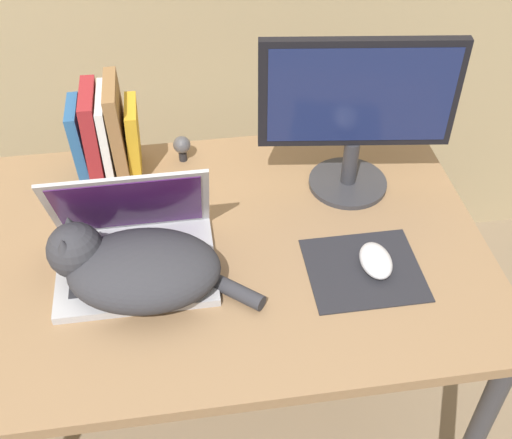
% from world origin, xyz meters
% --- Properties ---
extents(desk, '(1.23, 0.78, 0.73)m').
position_xyz_m(desk, '(0.00, 0.39, 0.65)').
color(desk, '#93704C').
rests_on(desk, ground_plane).
extents(laptop, '(0.32, 0.24, 0.24)m').
position_xyz_m(laptop, '(-0.13, 0.36, 0.77)').
color(laptop, '#B7B7BC').
rests_on(laptop, desk).
extents(cat, '(0.41, 0.24, 0.15)m').
position_xyz_m(cat, '(-0.13, 0.29, 0.79)').
color(cat, '#333338').
rests_on(cat, desk).
extents(external_monitor, '(0.43, 0.18, 0.38)m').
position_xyz_m(external_monitor, '(0.37, 0.55, 0.93)').
color(external_monitor, '#333338').
rests_on(external_monitor, desk).
extents(mousepad, '(0.23, 0.21, 0.00)m').
position_xyz_m(mousepad, '(0.33, 0.27, 0.73)').
color(mousepad, '#232328').
rests_on(mousepad, desk).
extents(computer_mouse, '(0.06, 0.10, 0.04)m').
position_xyz_m(computer_mouse, '(0.36, 0.27, 0.75)').
color(computer_mouse, silver).
rests_on(computer_mouse, mousepad).
extents(book_row, '(0.15, 0.16, 0.24)m').
position_xyz_m(book_row, '(-0.19, 0.67, 0.83)').
color(book_row, '#285B93').
rests_on(book_row, desk).
extents(webcam, '(0.04, 0.04, 0.07)m').
position_xyz_m(webcam, '(-0.01, 0.70, 0.77)').
color(webcam, '#232328').
rests_on(webcam, desk).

